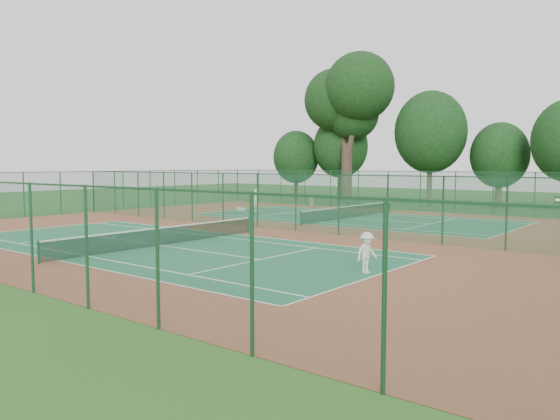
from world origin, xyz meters
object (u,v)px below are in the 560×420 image
object	(u,v)px
trash_bin	(311,201)
player_near	(367,253)
player_far	(255,200)
kit_bag	(241,209)
big_tree	(349,98)
bench	(353,203)

from	to	relation	value
trash_bin	player_near	bearing A→B (deg)	-51.33
player_far	trash_bin	world-z (taller)	player_far
kit_bag	big_tree	world-z (taller)	big_tree
player_near	player_far	xyz separation A→B (m)	(-20.71, 17.51, 0.19)
player_near	kit_bag	xyz separation A→B (m)	(-22.34, 17.45, -0.63)
trash_bin	kit_bag	size ratio (longest dim) A/B	1.18
player_near	big_tree	world-z (taller)	big_tree
player_far	big_tree	size ratio (longest dim) A/B	0.12
player_near	trash_bin	bearing A→B (deg)	52.17
player_far	trash_bin	distance (m)	8.41
trash_bin	bench	distance (m)	4.93
kit_bag	player_far	bearing A→B (deg)	9.62
trash_bin	bench	bearing A→B (deg)	-3.55
player_near	player_far	world-z (taller)	player_far
bench	big_tree	distance (m)	12.65
big_tree	kit_bag	bearing A→B (deg)	-99.62
bench	player_far	bearing A→B (deg)	-122.75
kit_bag	bench	bearing A→B (deg)	58.83
trash_bin	big_tree	bearing A→B (deg)	82.15
player_near	kit_bag	bearing A→B (deg)	65.50
trash_bin	kit_bag	world-z (taller)	trash_bin
player_near	big_tree	size ratio (longest dim) A/B	0.10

